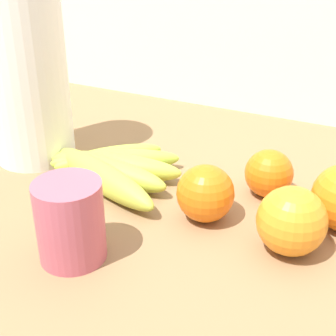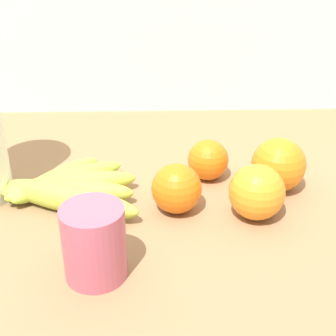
{
  "view_description": "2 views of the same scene",
  "coord_description": "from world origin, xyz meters",
  "px_view_note": "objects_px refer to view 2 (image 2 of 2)",
  "views": [
    {
      "loc": [
        0.21,
        -0.52,
        1.21
      ],
      "look_at": [
        -0.04,
        -0.02,
        0.91
      ],
      "focal_mm": 51.96,
      "sensor_mm": 36.0,
      "label": 1
    },
    {
      "loc": [
        -0.01,
        -0.64,
        1.26
      ],
      "look_at": [
        0.01,
        0.01,
        0.91
      ],
      "focal_mm": 53.02,
      "sensor_mm": 36.0,
      "label": 2
    }
  ],
  "objects_px": {
    "orange_far_right": "(257,192)",
    "mug": "(94,243)",
    "orange_right": "(177,188)",
    "orange_back_right": "(279,165)",
    "orange_back_left": "(208,160)",
    "banana_bunch": "(67,189)"
  },
  "relations": [
    {
      "from": "orange_far_right",
      "to": "orange_right",
      "type": "height_order",
      "value": "orange_far_right"
    },
    {
      "from": "orange_back_right",
      "to": "mug",
      "type": "distance_m",
      "value": 0.32
    },
    {
      "from": "orange_back_right",
      "to": "orange_right",
      "type": "height_order",
      "value": "orange_back_right"
    },
    {
      "from": "mug",
      "to": "orange_back_right",
      "type": "bearing_deg",
      "value": 36.62
    },
    {
      "from": "orange_right",
      "to": "mug",
      "type": "xyz_separation_m",
      "value": [
        -0.1,
        -0.13,
        0.01
      ]
    },
    {
      "from": "orange_far_right",
      "to": "mug",
      "type": "bearing_deg",
      "value": -151.02
    },
    {
      "from": "orange_back_right",
      "to": "orange_right",
      "type": "distance_m",
      "value": 0.17
    },
    {
      "from": "orange_back_right",
      "to": "mug",
      "type": "height_order",
      "value": "mug"
    },
    {
      "from": "orange_back_right",
      "to": "orange_far_right",
      "type": "distance_m",
      "value": 0.09
    },
    {
      "from": "orange_back_left",
      "to": "mug",
      "type": "height_order",
      "value": "mug"
    },
    {
      "from": "orange_back_right",
      "to": "orange_right",
      "type": "bearing_deg",
      "value": -160.28
    },
    {
      "from": "orange_right",
      "to": "orange_back_left",
      "type": "bearing_deg",
      "value": 59.58
    },
    {
      "from": "mug",
      "to": "orange_back_left",
      "type": "bearing_deg",
      "value": 55.69
    },
    {
      "from": "orange_far_right",
      "to": "mug",
      "type": "distance_m",
      "value": 0.24
    },
    {
      "from": "orange_right",
      "to": "mug",
      "type": "bearing_deg",
      "value": -126.76
    },
    {
      "from": "orange_far_right",
      "to": "banana_bunch",
      "type": "bearing_deg",
      "value": 169.33
    },
    {
      "from": "banana_bunch",
      "to": "orange_back_right",
      "type": "distance_m",
      "value": 0.32
    },
    {
      "from": "orange_back_left",
      "to": "mug",
      "type": "distance_m",
      "value": 0.27
    },
    {
      "from": "banana_bunch",
      "to": "orange_back_right",
      "type": "relative_size",
      "value": 2.63
    },
    {
      "from": "banana_bunch",
      "to": "orange_right",
      "type": "xyz_separation_m",
      "value": [
        0.16,
        -0.03,
        0.02
      ]
    },
    {
      "from": "orange_back_right",
      "to": "mug",
      "type": "relative_size",
      "value": 0.89
    },
    {
      "from": "orange_back_right",
      "to": "orange_back_left",
      "type": "xyz_separation_m",
      "value": [
        -0.1,
        0.04,
        -0.01
      ]
    }
  ]
}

